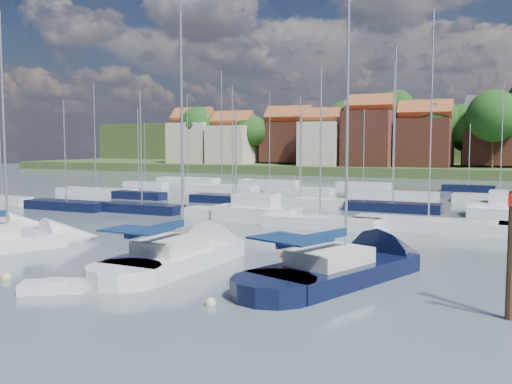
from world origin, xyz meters
The scene contains 12 objects.
ground centered at (0.00, 40.00, 0.00)m, with size 260.00×260.00×0.00m, color #4E5D6A.
sailboat_left centered at (-13.12, 3.09, 0.36)m, with size 7.44×11.41×15.26m.
sailboat_centre centered at (-1.68, 4.52, 0.35)m, with size 3.84×13.28×17.84m.
sailboat_navy centered at (7.34, 5.23, 0.34)m, with size 8.02×14.20×18.97m.
tender centered at (-3.71, -3.87, 0.23)m, with size 2.96×2.50×0.58m.
timber_piling centered at (14.09, 0.29, 1.44)m, with size 0.40×0.40×6.93m.
buoy_b centered at (-7.29, -3.20, 0.00)m, with size 0.48×0.48×0.48m, color beige.
buoy_c centered at (-3.16, -0.23, 0.00)m, with size 0.52×0.52×0.52m, color #D85914.
buoy_d centered at (3.42, -2.80, 0.00)m, with size 0.45×0.45×0.45m, color beige.
buoy_e centered at (2.44, 7.22, 0.00)m, with size 0.50×0.50×0.50m, color #D85914.
marina_field centered at (1.91, 35.15, 0.43)m, with size 79.62×41.41×15.93m.
far_shore_town centered at (2.23, 132.67, 4.61)m, with size 212.46×90.00×22.27m.
Camera 1 is at (14.35, -21.85, 6.37)m, focal length 40.00 mm.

